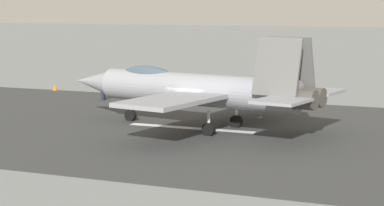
{
  "coord_description": "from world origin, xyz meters",
  "views": [
    {
      "loc": [
        -15.9,
        38.07,
        7.34
      ],
      "look_at": [
        -1.95,
        4.29,
        2.2
      ],
      "focal_mm": 65.31,
      "sensor_mm": 36.0,
      "label": 1
    }
  ],
  "objects_px": {
    "marker_cone_mid": "(202,95)",
    "marker_cone_far": "(55,87)",
    "fighter_jet": "(196,88)",
    "crew_person": "(103,90)"
  },
  "relations": [
    {
      "from": "fighter_jet",
      "to": "marker_cone_far",
      "type": "xyz_separation_m",
      "value": [
        18.35,
        -12.69,
        -2.15
      ]
    },
    {
      "from": "fighter_jet",
      "to": "crew_person",
      "type": "xyz_separation_m",
      "value": [
        11.36,
        -8.79,
        -1.6
      ]
    },
    {
      "from": "crew_person",
      "to": "marker_cone_far",
      "type": "distance_m",
      "value": 8.03
    },
    {
      "from": "fighter_jet",
      "to": "crew_person",
      "type": "distance_m",
      "value": 14.45
    },
    {
      "from": "fighter_jet",
      "to": "marker_cone_far",
      "type": "relative_size",
      "value": 32.6
    },
    {
      "from": "crew_person",
      "to": "marker_cone_mid",
      "type": "bearing_deg",
      "value": -149.81
    },
    {
      "from": "crew_person",
      "to": "marker_cone_mid",
      "type": "xyz_separation_m",
      "value": [
        -6.71,
        -3.9,
        -0.54
      ]
    },
    {
      "from": "marker_cone_far",
      "to": "fighter_jet",
      "type": "bearing_deg",
      "value": 145.34
    },
    {
      "from": "marker_cone_mid",
      "to": "marker_cone_far",
      "type": "relative_size",
      "value": 1.0
    },
    {
      "from": "crew_person",
      "to": "marker_cone_mid",
      "type": "height_order",
      "value": "crew_person"
    }
  ]
}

